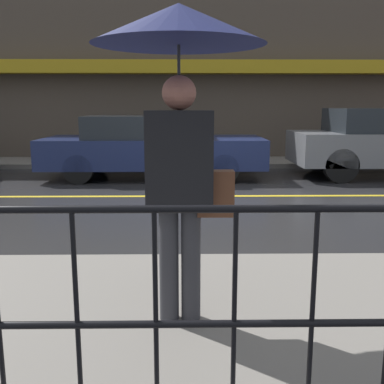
% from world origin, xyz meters
% --- Properties ---
extents(ground_plane, '(80.00, 80.00, 0.00)m').
position_xyz_m(ground_plane, '(0.00, 0.00, 0.00)').
color(ground_plane, '#262628').
extents(sidewalk_near, '(28.00, 2.57, 0.12)m').
position_xyz_m(sidewalk_near, '(0.00, -4.76, 0.06)').
color(sidewalk_near, slate).
rests_on(sidewalk_near, ground_plane).
extents(sidewalk_far, '(28.00, 1.72, 0.12)m').
position_xyz_m(sidewalk_far, '(0.00, 4.33, 0.06)').
color(sidewalk_far, slate).
rests_on(sidewalk_far, ground_plane).
extents(lane_marking, '(25.20, 0.12, 0.01)m').
position_xyz_m(lane_marking, '(0.00, 0.00, 0.00)').
color(lane_marking, gold).
rests_on(lane_marking, ground_plane).
extents(building_storefront, '(28.00, 0.85, 6.45)m').
position_xyz_m(building_storefront, '(0.00, 5.32, 3.19)').
color(building_storefront, '#4C4238').
rests_on(building_storefront, ground_plane).
extents(railing_foreground, '(12.00, 0.04, 1.02)m').
position_xyz_m(railing_foreground, '(0.00, -5.79, 0.76)').
color(railing_foreground, black).
rests_on(railing_foreground, sidewalk_near).
extents(pedestrian, '(1.08, 1.08, 2.06)m').
position_xyz_m(pedestrian, '(-0.62, -4.84, 1.78)').
color(pedestrian, '#333338').
rests_on(pedestrian, sidewalk_near).
extents(car_navy, '(4.76, 1.94, 1.35)m').
position_xyz_m(car_navy, '(-1.33, 2.18, 0.70)').
color(car_navy, '#19234C').
rests_on(car_navy, ground_plane).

